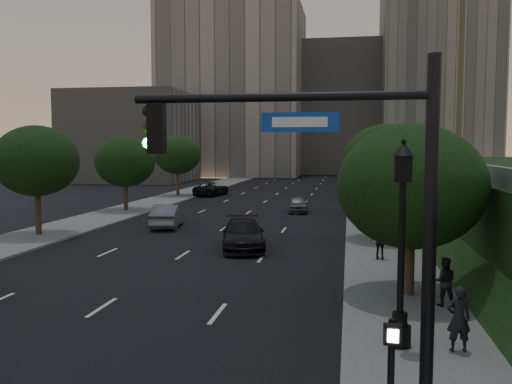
% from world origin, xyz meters
% --- Properties ---
extents(ground, '(160.00, 160.00, 0.00)m').
position_xyz_m(ground, '(0.00, 0.00, 0.00)').
color(ground, black).
rests_on(ground, ground).
extents(road_surface, '(16.00, 140.00, 0.02)m').
position_xyz_m(road_surface, '(0.00, 30.00, 0.01)').
color(road_surface, black).
rests_on(road_surface, ground).
extents(sidewalk_right, '(4.50, 140.00, 0.15)m').
position_xyz_m(sidewalk_right, '(10.25, 30.00, 0.07)').
color(sidewalk_right, slate).
rests_on(sidewalk_right, ground).
extents(sidewalk_left, '(4.50, 140.00, 0.15)m').
position_xyz_m(sidewalk_left, '(-10.25, 30.00, 0.07)').
color(sidewalk_left, slate).
rests_on(sidewalk_left, ground).
extents(parapet_wall, '(0.35, 90.00, 0.70)m').
position_xyz_m(parapet_wall, '(13.50, 28.00, 4.35)').
color(parapet_wall, slate).
rests_on(parapet_wall, embankment).
extents(office_block_left, '(26.00, 20.00, 32.00)m').
position_xyz_m(office_block_left, '(-14.00, 92.00, 16.00)').
color(office_block_left, gray).
rests_on(office_block_left, ground).
extents(office_block_mid, '(22.00, 18.00, 26.00)m').
position_xyz_m(office_block_mid, '(6.00, 102.00, 13.00)').
color(office_block_mid, gray).
rests_on(office_block_mid, ground).
extents(office_block_right, '(20.00, 22.00, 36.00)m').
position_xyz_m(office_block_right, '(24.00, 96.00, 18.00)').
color(office_block_right, gray).
rests_on(office_block_right, ground).
extents(office_block_filler, '(18.00, 16.00, 14.00)m').
position_xyz_m(office_block_filler, '(-26.00, 70.00, 7.00)').
color(office_block_filler, gray).
rests_on(office_block_filler, ground).
extents(tree_right_a, '(5.20, 5.20, 6.24)m').
position_xyz_m(tree_right_a, '(10.30, 8.00, 4.02)').
color(tree_right_a, '#38281C').
rests_on(tree_right_a, ground).
extents(tree_right_b, '(5.20, 5.20, 6.74)m').
position_xyz_m(tree_right_b, '(10.30, 20.00, 4.52)').
color(tree_right_b, '#38281C').
rests_on(tree_right_b, ground).
extents(tree_right_c, '(5.20, 5.20, 6.24)m').
position_xyz_m(tree_right_c, '(10.30, 33.00, 4.02)').
color(tree_right_c, '#38281C').
rests_on(tree_right_c, ground).
extents(tree_right_d, '(5.20, 5.20, 6.74)m').
position_xyz_m(tree_right_d, '(10.30, 47.00, 4.52)').
color(tree_right_d, '#38281C').
rests_on(tree_right_d, ground).
extents(tree_right_e, '(5.20, 5.20, 6.24)m').
position_xyz_m(tree_right_e, '(10.30, 62.00, 4.02)').
color(tree_right_e, '#38281C').
rests_on(tree_right_e, ground).
extents(tree_left_b, '(5.00, 5.00, 6.71)m').
position_xyz_m(tree_left_b, '(-10.30, 18.00, 4.58)').
color(tree_left_b, '#38281C').
rests_on(tree_left_b, ground).
extents(tree_left_c, '(5.00, 5.00, 6.34)m').
position_xyz_m(tree_left_c, '(-10.30, 31.00, 4.21)').
color(tree_left_c, '#38281C').
rests_on(tree_left_c, ground).
extents(tree_left_d, '(5.00, 5.00, 6.71)m').
position_xyz_m(tree_left_d, '(-10.30, 45.00, 4.58)').
color(tree_left_d, '#38281C').
rests_on(tree_left_d, ground).
extents(traffic_signal_mast, '(5.68, 0.56, 7.00)m').
position_xyz_m(traffic_signal_mast, '(8.45, -1.89, 3.67)').
color(traffic_signal_mast, black).
rests_on(traffic_signal_mast, ground).
extents(street_lamp, '(0.64, 0.64, 5.62)m').
position_xyz_m(street_lamp, '(9.51, 2.73, 2.63)').
color(street_lamp, black).
rests_on(street_lamp, ground).
extents(pedestrian_signal, '(0.30, 0.33, 2.50)m').
position_xyz_m(pedestrian_signal, '(8.88, -2.53, 1.57)').
color(pedestrian_signal, black).
rests_on(pedestrian_signal, ground).
extents(sedan_mid_left, '(2.45, 4.99, 1.57)m').
position_xyz_m(sedan_mid_left, '(-3.89, 22.98, 0.79)').
color(sedan_mid_left, slate).
rests_on(sedan_mid_left, ground).
extents(sedan_far_left, '(3.26, 5.78, 1.52)m').
position_xyz_m(sedan_far_left, '(-6.95, 46.69, 0.76)').
color(sedan_far_left, black).
rests_on(sedan_far_left, ground).
extents(sedan_near_right, '(3.30, 5.72, 1.56)m').
position_xyz_m(sedan_near_right, '(2.65, 16.18, 0.78)').
color(sedan_near_right, black).
rests_on(sedan_near_right, ground).
extents(sedan_far_right, '(2.03, 4.15, 1.36)m').
position_xyz_m(sedan_far_right, '(3.99, 32.91, 0.68)').
color(sedan_far_right, '#585A5F').
rests_on(sedan_far_right, ground).
extents(pedestrian_a, '(0.68, 0.50, 1.71)m').
position_xyz_m(pedestrian_a, '(10.96, 2.59, 1.01)').
color(pedestrian_a, black).
rests_on(pedestrian_a, sidewalk_right).
extents(pedestrian_b, '(0.81, 0.64, 1.63)m').
position_xyz_m(pedestrian_b, '(11.29, 6.72, 0.97)').
color(pedestrian_b, black).
rests_on(pedestrian_b, sidewalk_right).
extents(pedestrian_c, '(0.96, 0.50, 1.57)m').
position_xyz_m(pedestrian_c, '(9.64, 14.02, 0.94)').
color(pedestrian_c, black).
rests_on(pedestrian_c, sidewalk_right).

